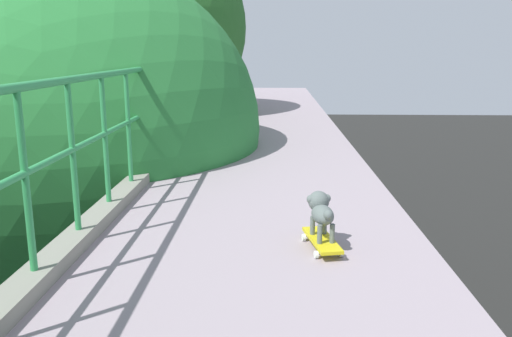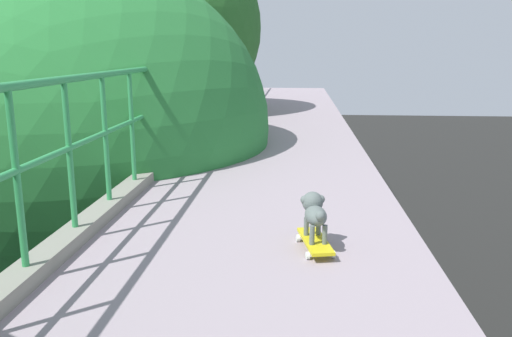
% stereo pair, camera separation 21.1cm
% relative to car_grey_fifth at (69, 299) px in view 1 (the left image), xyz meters
% --- Properties ---
extents(green_railing, '(0.20, 32.85, 1.22)m').
position_rel_car_grey_fifth_xyz_m(green_railing, '(4.28, -10.82, 5.73)').
color(green_railing, gray).
rests_on(green_railing, overpass_deck).
extents(car_grey_fifth, '(1.90, 3.98, 1.47)m').
position_rel_car_grey_fifth_xyz_m(car_grey_fifth, '(0.00, 0.00, 0.00)').
color(car_grey_fifth, slate).
rests_on(car_grey_fifth, ground).
extents(city_bus, '(2.55, 10.81, 3.29)m').
position_rel_car_grey_fifth_xyz_m(city_bus, '(-3.65, 9.34, 1.16)').
color(city_bus, white).
rests_on(city_bus, ground).
extents(roadside_tree_mid, '(5.80, 5.80, 8.93)m').
position_rel_car_grey_fifth_xyz_m(roadside_tree_mid, '(2.60, -5.63, 5.68)').
color(roadside_tree_mid, brown).
rests_on(roadside_tree_mid, ground).
extents(roadside_tree_far, '(4.89, 4.89, 10.39)m').
position_rel_car_grey_fifth_xyz_m(roadside_tree_far, '(2.63, -1.21, 7.30)').
color(roadside_tree_far, brown).
rests_on(roadside_tree_far, ground).
extents(toy_skateboard, '(0.28, 0.55, 0.08)m').
position_rel_car_grey_fifth_xyz_m(toy_skateboard, '(6.07, -9.77, 5.51)').
color(toy_skateboard, gold).
rests_on(toy_skateboard, overpass_deck).
extents(small_dog, '(0.21, 0.38, 0.32)m').
position_rel_car_grey_fifth_xyz_m(small_dog, '(6.06, -9.73, 5.73)').
color(small_dog, '#596461').
rests_on(small_dog, toy_skateboard).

